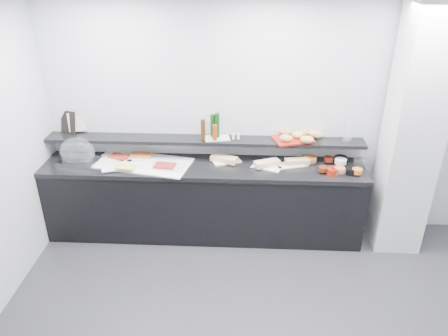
{
  "coord_description": "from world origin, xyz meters",
  "views": [
    {
      "loc": [
        -0.24,
        -2.64,
        3.09
      ],
      "look_at": [
        -0.45,
        1.45,
        1.0
      ],
      "focal_mm": 35.0,
      "sensor_mm": 36.0,
      "label": 1
    }
  ],
  "objects_px": {
    "bread_tray": "(293,139)",
    "framed_print": "(68,122)",
    "carafe": "(348,130)",
    "cloche_base": "(80,161)",
    "condiment_tray": "(217,138)",
    "sandwich_plate_mid": "(267,167)"
  },
  "relations": [
    {
      "from": "sandwich_plate_mid",
      "to": "carafe",
      "type": "bearing_deg",
      "value": 32.2
    },
    {
      "from": "sandwich_plate_mid",
      "to": "framed_print",
      "type": "relative_size",
      "value": 1.23
    },
    {
      "from": "cloche_base",
      "to": "framed_print",
      "type": "xyz_separation_m",
      "value": [
        -0.18,
        0.28,
        0.36
      ]
    },
    {
      "from": "framed_print",
      "to": "condiment_tray",
      "type": "bearing_deg",
      "value": 16.71
    },
    {
      "from": "sandwich_plate_mid",
      "to": "condiment_tray",
      "type": "bearing_deg",
      "value": -179.28
    },
    {
      "from": "carafe",
      "to": "condiment_tray",
      "type": "bearing_deg",
      "value": 178.15
    },
    {
      "from": "framed_print",
      "to": "bread_tray",
      "type": "distance_m",
      "value": 2.58
    },
    {
      "from": "cloche_base",
      "to": "bread_tray",
      "type": "relative_size",
      "value": 1.03
    },
    {
      "from": "bread_tray",
      "to": "carafe",
      "type": "height_order",
      "value": "carafe"
    },
    {
      "from": "cloche_base",
      "to": "carafe",
      "type": "distance_m",
      "value": 3.01
    },
    {
      "from": "bread_tray",
      "to": "condiment_tray",
      "type": "bearing_deg",
      "value": 162.97
    },
    {
      "from": "cloche_base",
      "to": "carafe",
      "type": "xyz_separation_m",
      "value": [
        2.98,
        0.15,
        0.38
      ]
    },
    {
      "from": "cloche_base",
      "to": "framed_print",
      "type": "bearing_deg",
      "value": 132.42
    },
    {
      "from": "sandwich_plate_mid",
      "to": "cloche_base",
      "type": "bearing_deg",
      "value": -158.94
    },
    {
      "from": "carafe",
      "to": "cloche_base",
      "type": "bearing_deg",
      "value": -177.11
    },
    {
      "from": "cloche_base",
      "to": "framed_print",
      "type": "relative_size",
      "value": 1.66
    },
    {
      "from": "bread_tray",
      "to": "framed_print",
      "type": "bearing_deg",
      "value": 161.22
    },
    {
      "from": "sandwich_plate_mid",
      "to": "condiment_tray",
      "type": "height_order",
      "value": "condiment_tray"
    },
    {
      "from": "framed_print",
      "to": "carafe",
      "type": "xyz_separation_m",
      "value": [
        3.16,
        -0.13,
        0.02
      ]
    },
    {
      "from": "sandwich_plate_mid",
      "to": "bread_tray",
      "type": "bearing_deg",
      "value": 57.35
    },
    {
      "from": "cloche_base",
      "to": "bread_tray",
      "type": "xyz_separation_m",
      "value": [
        2.4,
        0.19,
        0.24
      ]
    },
    {
      "from": "condiment_tray",
      "to": "carafe",
      "type": "distance_m",
      "value": 1.44
    }
  ]
}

